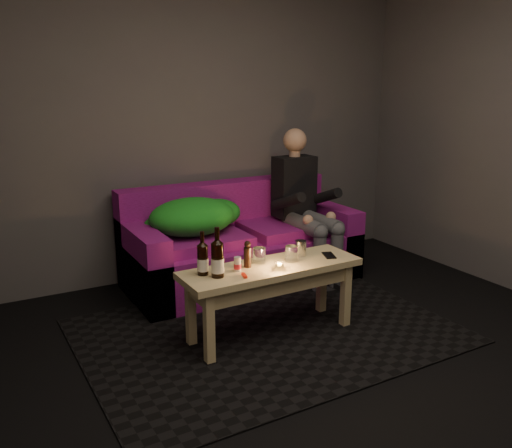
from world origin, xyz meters
The scene contains 17 objects.
floor centered at (0.00, 0.00, 0.00)m, with size 4.50×4.50×0.00m, color black.
room centered at (0.00, 0.47, 1.64)m, with size 4.50×4.50×4.50m.
rug centered at (-0.11, 0.87, 0.01)m, with size 2.38×1.73×0.01m, color black.
sofa centered at (0.18, 1.82, 0.29)m, with size 1.87×0.84×0.80m.
green_blanket centered at (-0.22, 1.81, 0.61)m, with size 0.82×0.56×0.28m.
person centered at (0.70, 1.66, 0.65)m, with size 0.34×0.78×1.25m.
coffee_table centered at (-0.11, 0.82, 0.40)m, with size 1.20×0.40×0.49m.
beer_bottle_a centered at (-0.56, 0.87, 0.59)m, with size 0.07×0.07×0.27m.
beer_bottle_b centered at (-0.50, 0.79, 0.60)m, with size 0.08×0.08×0.31m.
salt_shaker centered at (-0.35, 0.83, 0.53)m, with size 0.04×0.04×0.09m, color silver.
pepper_mill centered at (-0.26, 0.86, 0.55)m, with size 0.05×0.05×0.13m, color black.
tumbler_back centered at (-0.15, 0.91, 0.54)m, with size 0.08×0.08×0.10m, color white.
tealight centered at (-0.10, 0.73, 0.51)m, with size 0.05×0.05×0.04m.
tumbler_front centered at (0.04, 0.82, 0.54)m, with size 0.08×0.08×0.10m, color white.
steel_cup centered at (0.16, 0.90, 0.54)m, with size 0.08×0.08×0.10m, color #ABADB2.
smartphone centered at (0.33, 0.80, 0.49)m, with size 0.07×0.14×0.01m, color black.
red_lighter centered at (-0.36, 0.72, 0.49)m, with size 0.02×0.08×0.01m, color red.
Camera 1 is at (-1.78, -2.00, 1.63)m, focal length 38.00 mm.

